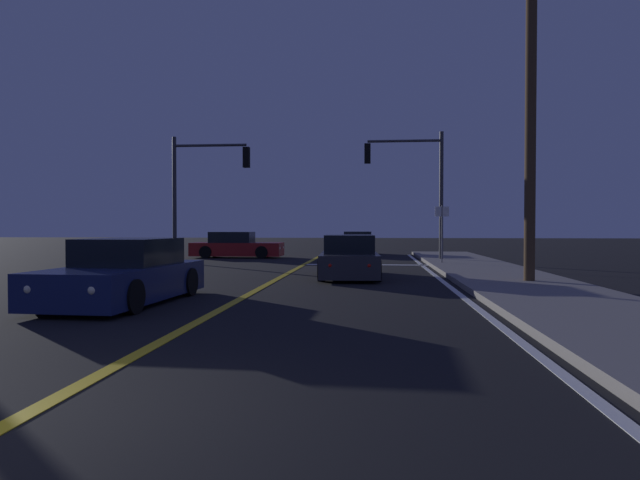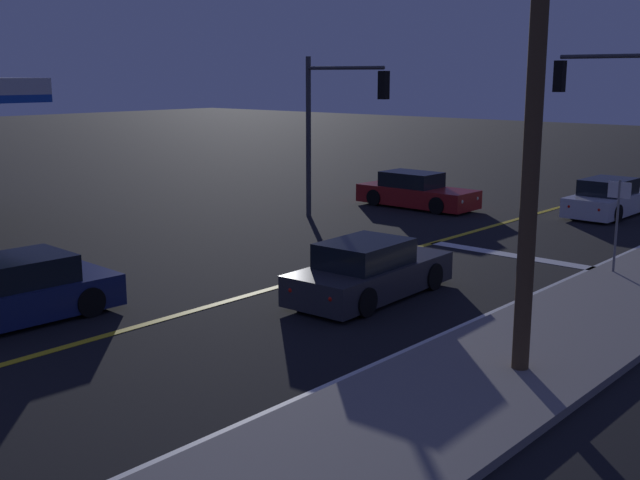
% 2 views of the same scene
% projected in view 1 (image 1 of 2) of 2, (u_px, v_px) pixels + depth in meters
% --- Properties ---
extents(sidewalk_right, '(3.20, 38.17, 0.15)m').
position_uv_depth(sidewalk_right, '(527.00, 287.00, 14.19)').
color(sidewalk_right, gray).
rests_on(sidewalk_right, ground).
extents(lane_line_center, '(0.20, 36.05, 0.01)m').
position_uv_depth(lane_line_center, '(262.00, 287.00, 14.83)').
color(lane_line_center, gold).
rests_on(lane_line_center, ground).
extents(lane_line_edge_right, '(0.16, 36.05, 0.01)m').
position_uv_depth(lane_line_edge_right, '(453.00, 289.00, 14.37)').
color(lane_line_edge_right, white).
rests_on(lane_line_edge_right, ground).
extents(stop_bar, '(5.17, 0.50, 0.01)m').
position_uv_depth(stop_bar, '(366.00, 265.00, 23.65)').
color(stop_bar, white).
rests_on(stop_bar, ground).
extents(car_distant_tail_white, '(1.86, 4.61, 1.34)m').
position_uv_depth(car_distant_tail_white, '(358.00, 245.00, 31.95)').
color(car_distant_tail_white, silver).
rests_on(car_distant_tail_white, ground).
extents(car_far_approaching_charcoal, '(2.00, 4.52, 1.34)m').
position_uv_depth(car_far_approaching_charcoal, '(349.00, 259.00, 17.74)').
color(car_far_approaching_charcoal, '#2D2D33').
rests_on(car_far_approaching_charcoal, ground).
extents(car_mid_block_navy, '(2.14, 4.59, 1.34)m').
position_uv_depth(car_mid_block_navy, '(125.00, 275.00, 11.80)').
color(car_mid_block_navy, navy).
rests_on(car_mid_block_navy, ground).
extents(car_side_waiting_red, '(4.71, 1.82, 1.34)m').
position_uv_depth(car_side_waiting_red, '(236.00, 246.00, 29.32)').
color(car_side_waiting_red, maroon).
rests_on(car_side_waiting_red, ground).
extents(traffic_signal_near_right, '(3.57, 0.28, 5.90)m').
position_uv_depth(traffic_signal_near_right, '(414.00, 176.00, 25.65)').
color(traffic_signal_near_right, '#38383D').
rests_on(traffic_signal_near_right, ground).
extents(traffic_signal_far_left, '(3.51, 0.28, 5.62)m').
position_uv_depth(traffic_signal_far_left, '(202.00, 179.00, 25.15)').
color(traffic_signal_far_left, '#38383D').
rests_on(traffic_signal_far_left, ground).
extents(utility_pole_right, '(1.72, 0.29, 10.54)m').
position_uv_depth(utility_pole_right, '(531.00, 80.00, 15.01)').
color(utility_pole_right, '#4C3823').
rests_on(utility_pole_right, ground).
extents(street_sign_corner, '(0.56, 0.06, 2.46)m').
position_uv_depth(street_sign_corner, '(442.00, 225.00, 22.82)').
color(street_sign_corner, slate).
rests_on(street_sign_corner, ground).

